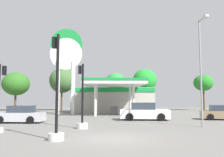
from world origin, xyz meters
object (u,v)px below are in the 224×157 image
at_px(car_1, 20,115).
at_px(tree_3, 145,80).
at_px(car_2, 222,113).
at_px(tree_1, 62,81).
at_px(corner_streetlamp, 201,62).
at_px(tree_0, 16,84).
at_px(car_0, 144,112).
at_px(tree_2, 115,82).
at_px(tree_4, 203,83).
at_px(station_pole_sign, 66,60).
at_px(traffic_signal_0, 82,112).
at_px(traffic_signal_2, 56,111).

distance_m(car_1, tree_3, 25.95).
distance_m(car_2, tree_1, 27.21).
bearing_deg(corner_streetlamp, tree_0, 132.86).
distance_m(car_0, tree_3, 19.77).
bearing_deg(car_2, tree_2, 117.69).
height_order(tree_3, tree_4, tree_3).
xyz_separation_m(tree_0, tree_1, (7.78, 0.67, 0.66)).
relative_size(station_pole_sign, car_0, 2.36).
relative_size(traffic_signal_0, tree_0, 0.66).
distance_m(tree_3, corner_streetlamp, 24.81).
height_order(car_2, traffic_signal_0, traffic_signal_0).
height_order(tree_2, corner_streetlamp, corner_streetlamp).
xyz_separation_m(traffic_signal_0, traffic_signal_2, (-0.79, -4.47, 0.30)).
xyz_separation_m(car_2, tree_4, (6.23, 18.86, 4.22)).
xyz_separation_m(traffic_signal_2, tree_1, (-5.39, 29.86, 3.84)).
relative_size(station_pole_sign, corner_streetlamp, 1.45).
height_order(station_pole_sign, car_1, station_pole_sign).
bearing_deg(tree_2, tree_1, 174.99).
height_order(car_2, tree_4, tree_4).
distance_m(car_1, car_2, 18.53).
bearing_deg(station_pole_sign, corner_streetlamp, -49.31).
height_order(traffic_signal_2, tree_0, tree_0).
bearing_deg(corner_streetlamp, tree_3, 89.97).
bearing_deg(tree_1, corner_streetlamp, -59.47).
bearing_deg(traffic_signal_0, car_0, 50.50).
bearing_deg(station_pole_sign, car_0, -42.88).
xyz_separation_m(car_1, tree_4, (24.61, 21.23, 4.21)).
xyz_separation_m(station_pole_sign, tree_2, (6.92, 9.90, -2.22)).
xyz_separation_m(traffic_signal_2, tree_0, (-13.18, 29.19, 3.18)).
bearing_deg(tree_2, tree_0, 179.49).
height_order(tree_0, tree_1, tree_1).
xyz_separation_m(car_0, tree_2, (-2.01, 18.19, 4.19)).
xyz_separation_m(station_pole_sign, traffic_signal_2, (2.88, -19.14, -5.75)).
xyz_separation_m(car_2, traffic_signal_2, (-13.56, -10.89, 0.78)).
bearing_deg(tree_0, tree_2, -0.51).
xyz_separation_m(traffic_signal_0, tree_0, (-13.97, 24.73, 3.47)).
distance_m(station_pole_sign, tree_2, 12.28).
bearing_deg(corner_streetlamp, tree_1, 120.53).
bearing_deg(traffic_signal_0, car_2, 26.72).
bearing_deg(tree_1, station_pole_sign, -76.83).
xyz_separation_m(tree_4, corner_streetlamp, (-10.52, -24.75, -0.25)).
relative_size(traffic_signal_2, tree_1, 0.69).
height_order(station_pole_sign, tree_2, station_pole_sign).
bearing_deg(car_1, tree_1, 91.54).
bearing_deg(tree_2, car_0, -83.69).
distance_m(station_pole_sign, traffic_signal_2, 20.19).
distance_m(tree_0, corner_streetlamp, 33.00).
distance_m(traffic_signal_2, tree_2, 29.53).
bearing_deg(tree_0, traffic_signal_2, -65.71).
distance_m(tree_2, tree_3, 5.32).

